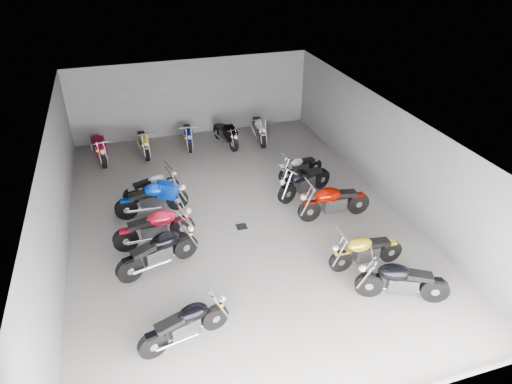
# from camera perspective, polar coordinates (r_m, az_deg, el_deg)

# --- Properties ---
(ground) EXTENTS (14.00, 14.00, 0.00)m
(ground) POSITION_cam_1_polar(r_m,az_deg,el_deg) (14.30, -2.37, -3.25)
(ground) COLOR gray
(ground) RESTS_ON ground
(wall_back) EXTENTS (10.00, 0.10, 3.20)m
(wall_back) POSITION_cam_1_polar(r_m,az_deg,el_deg) (19.77, -7.97, 11.63)
(wall_back) COLOR slate
(wall_back) RESTS_ON ground
(wall_left) EXTENTS (0.10, 14.00, 3.20)m
(wall_left) POSITION_cam_1_polar(r_m,az_deg,el_deg) (13.29, -23.79, -0.88)
(wall_left) COLOR slate
(wall_left) RESTS_ON ground
(wall_right) EXTENTS (0.10, 14.00, 3.20)m
(wall_right) POSITION_cam_1_polar(r_m,az_deg,el_deg) (15.37, 15.85, 4.96)
(wall_right) COLOR slate
(wall_right) RESTS_ON ground
(ceiling) EXTENTS (10.00, 14.00, 0.04)m
(ceiling) POSITION_cam_1_polar(r_m,az_deg,el_deg) (12.78, -2.68, 8.80)
(ceiling) COLOR black
(ceiling) RESTS_ON wall_back
(drain_grate) EXTENTS (0.32, 0.32, 0.01)m
(drain_grate) POSITION_cam_1_polar(r_m,az_deg,el_deg) (13.90, -1.82, -4.34)
(drain_grate) COLOR black
(drain_grate) RESTS_ON ground
(motorcycle_left_a) EXTENTS (2.08, 0.68, 0.93)m
(motorcycle_left_a) POSITION_cam_1_polar(r_m,az_deg,el_deg) (10.36, -8.80, -16.00)
(motorcycle_left_a) COLOR black
(motorcycle_left_a) RESTS_ON ground
(motorcycle_left_c) EXTENTS (2.24, 0.90, 1.02)m
(motorcycle_left_c) POSITION_cam_1_polar(r_m,az_deg,el_deg) (12.30, -12.07, -7.25)
(motorcycle_left_c) COLOR black
(motorcycle_left_c) RESTS_ON ground
(motorcycle_left_d) EXTENTS (2.33, 0.51, 1.02)m
(motorcycle_left_d) POSITION_cam_1_polar(r_m,az_deg,el_deg) (13.21, -12.51, -4.33)
(motorcycle_left_d) COLOR black
(motorcycle_left_d) RESTS_ON ground
(motorcycle_left_e) EXTENTS (2.29, 0.48, 1.01)m
(motorcycle_left_e) POSITION_cam_1_polar(r_m,az_deg,el_deg) (14.57, -12.81, -0.81)
(motorcycle_left_e) COLOR black
(motorcycle_left_e) RESTS_ON ground
(motorcycle_left_f) EXTENTS (1.89, 0.58, 0.84)m
(motorcycle_left_f) POSITION_cam_1_polar(r_m,az_deg,el_deg) (15.45, -12.90, 0.72)
(motorcycle_left_f) COLOR black
(motorcycle_left_f) RESTS_ON ground
(motorcycle_right_a) EXTENTS (2.11, 1.06, 0.99)m
(motorcycle_right_a) POSITION_cam_1_polar(r_m,az_deg,el_deg) (11.72, 17.73, -10.56)
(motorcycle_right_a) COLOR black
(motorcycle_right_a) RESTS_ON ground
(motorcycle_right_b) EXTENTS (2.11, 0.41, 0.93)m
(motorcycle_right_b) POSITION_cam_1_polar(r_m,az_deg,el_deg) (12.48, 13.53, -7.14)
(motorcycle_right_b) COLOR black
(motorcycle_right_b) RESTS_ON ground
(motorcycle_right_d) EXTENTS (2.36, 0.47, 1.04)m
(motorcycle_right_d) POSITION_cam_1_polar(r_m,az_deg,el_deg) (14.23, 9.66, -1.18)
(motorcycle_right_d) COLOR black
(motorcycle_right_d) RESTS_ON ground
(motorcycle_right_e) EXTENTS (2.17, 0.96, 1.00)m
(motorcycle_right_e) POSITION_cam_1_polar(r_m,az_deg,el_deg) (15.26, 6.03, 1.37)
(motorcycle_right_e) COLOR black
(motorcycle_right_e) RESTS_ON ground
(motorcycle_right_f) EXTENTS (1.81, 0.58, 0.81)m
(motorcycle_right_f) POSITION_cam_1_polar(r_m,az_deg,el_deg) (16.39, 5.53, 3.18)
(motorcycle_right_f) COLOR black
(motorcycle_right_f) RESTS_ON ground
(motorcycle_back_a) EXTENTS (0.58, 2.28, 1.01)m
(motorcycle_back_a) POSITION_cam_1_polar(r_m,az_deg,el_deg) (18.55, -19.10, 5.36)
(motorcycle_back_a) COLOR black
(motorcycle_back_a) RESTS_ON ground
(motorcycle_back_b) EXTENTS (0.43, 2.03, 0.89)m
(motorcycle_back_b) POSITION_cam_1_polar(r_m,az_deg,el_deg) (18.62, -13.88, 6.07)
(motorcycle_back_b) COLOR black
(motorcycle_back_b) RESTS_ON ground
(motorcycle_back_c) EXTENTS (0.44, 1.99, 0.88)m
(motorcycle_back_c) POSITION_cam_1_polar(r_m,az_deg,el_deg) (18.93, -8.49, 7.05)
(motorcycle_back_c) COLOR black
(motorcycle_back_c) RESTS_ON ground
(motorcycle_back_d) EXTENTS (0.61, 2.04, 0.91)m
(motorcycle_back_d) POSITION_cam_1_polar(r_m,az_deg,el_deg) (18.84, -3.79, 7.26)
(motorcycle_back_d) COLOR black
(motorcycle_back_d) RESTS_ON ground
(motorcycle_back_e) EXTENTS (0.51, 2.24, 0.99)m
(motorcycle_back_e) POSITION_cam_1_polar(r_m,az_deg,el_deg) (19.23, 0.43, 7.98)
(motorcycle_back_e) COLOR black
(motorcycle_back_e) RESTS_ON ground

